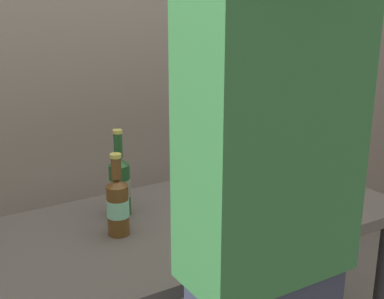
{
  "coord_description": "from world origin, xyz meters",
  "views": [
    {
      "loc": [
        -0.89,
        -1.46,
        1.54
      ],
      "look_at": [
        0.01,
        0.0,
        0.99
      ],
      "focal_mm": 49.99,
      "sensor_mm": 36.0,
      "label": 1
    }
  ],
  "objects_px": {
    "person_figure": "(266,257)",
    "laptop": "(255,184)",
    "beer_bottle_amber": "(118,204)",
    "beer_bottle_brown": "(120,184)"
  },
  "relations": [
    {
      "from": "person_figure",
      "to": "laptop",
      "type": "bearing_deg",
      "value": 53.5
    },
    {
      "from": "laptop",
      "to": "beer_bottle_amber",
      "type": "distance_m",
      "value": 0.57
    },
    {
      "from": "laptop",
      "to": "person_figure",
      "type": "height_order",
      "value": "person_figure"
    },
    {
      "from": "laptop",
      "to": "beer_bottle_amber",
      "type": "xyz_separation_m",
      "value": [
        -0.57,
        -0.01,
        0.05
      ]
    },
    {
      "from": "laptop",
      "to": "beer_bottle_brown",
      "type": "xyz_separation_m",
      "value": [
        -0.5,
        0.13,
        0.06
      ]
    },
    {
      "from": "beer_bottle_brown",
      "to": "person_figure",
      "type": "distance_m",
      "value": 0.76
    },
    {
      "from": "person_figure",
      "to": "beer_bottle_amber",
      "type": "bearing_deg",
      "value": 99.27
    },
    {
      "from": "person_figure",
      "to": "beer_bottle_brown",
      "type": "bearing_deg",
      "value": 92.43
    },
    {
      "from": "beer_bottle_brown",
      "to": "person_figure",
      "type": "height_order",
      "value": "person_figure"
    },
    {
      "from": "laptop",
      "to": "person_figure",
      "type": "bearing_deg",
      "value": -126.5
    }
  ]
}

